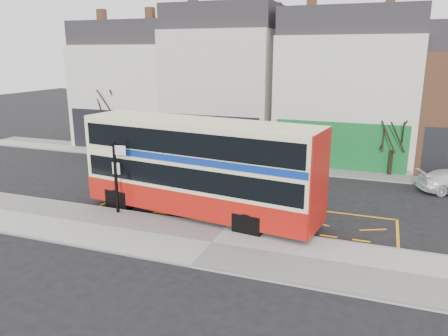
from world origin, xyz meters
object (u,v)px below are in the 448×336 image
at_px(bus_stop_post, 117,172).
at_px(car_silver, 123,149).
at_px(double_decker_bus, 200,167).
at_px(street_tree_right, 394,128).
at_px(car_grey, 222,159).
at_px(street_tree_left, 108,97).

bearing_deg(bus_stop_post, car_silver, 121.23).
distance_m(double_decker_bus, street_tree_right, 13.18).
height_order(bus_stop_post, street_tree_right, street_tree_right).
height_order(car_silver, car_grey, car_silver).
distance_m(bus_stop_post, street_tree_right, 16.60).
bearing_deg(car_silver, street_tree_right, -102.08).
bearing_deg(car_silver, bus_stop_post, -164.92).
relative_size(bus_stop_post, street_tree_right, 0.75).
height_order(double_decker_bus, bus_stop_post, double_decker_bus).
distance_m(double_decker_bus, bus_stop_post, 3.85).
relative_size(double_decker_bus, street_tree_right, 2.58).
distance_m(double_decker_bus, car_grey, 8.94).
height_order(car_grey, street_tree_right, street_tree_right).
bearing_deg(double_decker_bus, street_tree_right, 58.30).
xyz_separation_m(car_silver, street_tree_right, (18.18, 1.53, 2.40)).
relative_size(bus_stop_post, car_silver, 0.87).
bearing_deg(street_tree_left, car_silver, -41.62).
distance_m(bus_stop_post, street_tree_left, 15.16).
bearing_deg(car_grey, street_tree_right, -70.48).
distance_m(car_silver, street_tree_left, 4.91).
bearing_deg(street_tree_right, car_silver, -175.19).
relative_size(double_decker_bus, car_silver, 3.00).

